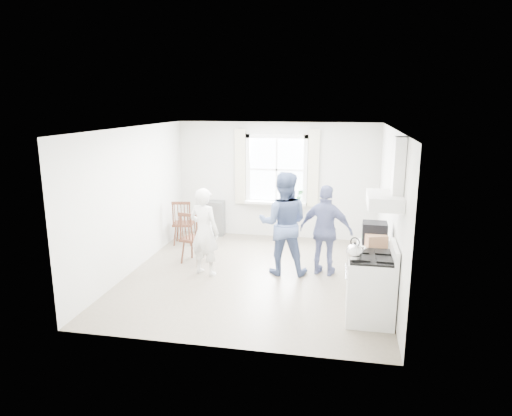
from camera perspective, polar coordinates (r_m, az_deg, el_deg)
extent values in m
cube|color=#796E5D|center=(8.25, -0.05, -8.46)|extent=(4.62, 5.12, 0.02)
cube|color=beige|center=(10.31, 2.61, 3.47)|extent=(4.62, 0.04, 2.64)
cube|color=beige|center=(5.50, -5.04, -5.22)|extent=(4.62, 0.04, 2.64)
cube|color=beige|center=(8.58, -15.11, 1.06)|extent=(0.04, 5.12, 2.64)
cube|color=beige|center=(7.77, 16.62, -0.26)|extent=(0.04, 5.12, 2.64)
cube|color=white|center=(7.68, -0.05, 10.02)|extent=(4.62, 5.12, 0.02)
cube|color=white|center=(10.23, 2.59, 4.82)|extent=(1.20, 0.02, 1.40)
cube|color=white|center=(10.12, 2.61, 8.97)|extent=(1.38, 0.09, 0.09)
cube|color=white|center=(10.34, 2.53, 0.71)|extent=(1.38, 0.09, 0.09)
cube|color=white|center=(10.31, -0.99, 4.90)|extent=(0.09, 0.09, 1.58)
cube|color=white|center=(10.13, 6.19, 4.67)|extent=(0.09, 0.09, 1.58)
cube|color=white|center=(10.26, 2.47, 0.70)|extent=(1.38, 0.24, 0.06)
cube|color=beige|center=(10.33, -1.96, 5.18)|extent=(0.24, 0.05, 1.70)
cube|color=beige|center=(10.10, 7.19, 4.90)|extent=(0.24, 0.05, 1.70)
cube|color=white|center=(6.34, 15.76, 0.93)|extent=(0.45, 0.76, 0.18)
cube|color=white|center=(6.28, 17.40, 5.06)|extent=(0.14, 0.30, 0.76)
cube|color=slate|center=(10.60, -5.10, -1.27)|extent=(0.40, 0.30, 0.80)
cube|color=silver|center=(6.71, 14.09, -9.77)|extent=(0.65, 0.76, 0.92)
cube|color=black|center=(6.54, 14.32, -5.93)|extent=(0.61, 0.72, 0.03)
cube|color=silver|center=(6.55, 16.95, -5.32)|extent=(0.06, 0.76, 0.20)
cylinder|color=silver|center=(6.61, 11.19, -7.74)|extent=(0.02, 0.61, 0.02)
sphere|color=silver|center=(6.31, 12.23, -5.35)|extent=(0.22, 0.22, 0.22)
cylinder|color=silver|center=(6.33, 12.20, -5.91)|extent=(0.20, 0.20, 0.04)
torus|color=black|center=(6.27, 12.28, -4.20)|extent=(0.13, 0.07, 0.14)
cube|color=white|center=(7.37, 14.40, -7.77)|extent=(0.50, 0.55, 0.90)
cube|color=black|center=(7.26, 14.56, -3.61)|extent=(0.37, 0.34, 0.17)
cube|color=black|center=(7.22, 14.64, -2.36)|extent=(0.37, 0.34, 0.15)
cube|color=#A3714F|center=(7.07, 14.79, -4.01)|extent=(0.35, 0.29, 0.19)
cube|color=#3F1F14|center=(10.02, -9.09, -1.95)|extent=(0.48, 0.46, 0.05)
cube|color=#3F1F14|center=(9.78, -9.33, -0.70)|extent=(0.40, 0.13, 0.54)
cylinder|color=#3F1F14|center=(10.08, -9.04, -3.24)|extent=(0.04, 0.04, 0.43)
cube|color=#3F1F14|center=(8.83, -7.73, -3.87)|extent=(0.53, 0.51, 0.05)
cube|color=#3F1F14|center=(8.60, -8.48, -2.42)|extent=(0.41, 0.17, 0.56)
cylinder|color=#3F1F14|center=(8.90, -7.69, -5.36)|extent=(0.04, 0.04, 0.44)
imported|color=silver|center=(8.10, -6.47, -2.97)|extent=(0.73, 0.73, 1.58)
imported|color=#455781|center=(8.10, 3.46, -1.95)|extent=(0.95, 0.95, 1.85)
imported|color=navy|center=(8.14, 8.73, -2.80)|extent=(1.15, 1.15, 1.62)
imported|color=#34773E|center=(10.14, 5.45, 1.51)|extent=(0.16, 0.16, 0.29)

